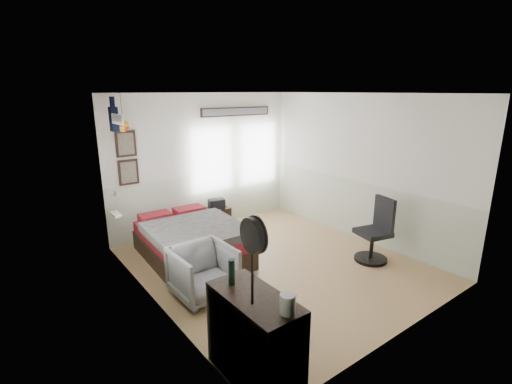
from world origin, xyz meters
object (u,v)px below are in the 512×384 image
(nightstand, at_px, (217,219))
(dresser, at_px, (255,337))
(armchair, at_px, (203,272))
(task_chair, at_px, (375,235))
(bed, at_px, (192,241))

(nightstand, bearing_deg, dresser, -117.85)
(nightstand, bearing_deg, armchair, -127.16)
(dresser, distance_m, task_chair, 3.29)
(armchair, height_order, task_chair, task_chair)
(bed, height_order, nightstand, bed)
(armchair, relative_size, task_chair, 0.74)
(armchair, bearing_deg, dresser, -102.01)
(dresser, relative_size, task_chair, 0.93)
(nightstand, relative_size, task_chair, 0.43)
(nightstand, xyz_separation_m, task_chair, (1.38, -2.75, 0.20))
(armchair, bearing_deg, task_chair, -14.41)
(dresser, xyz_separation_m, nightstand, (1.77, 3.67, -0.22))
(bed, relative_size, armchair, 2.58)
(dresser, height_order, armchair, dresser)
(dresser, height_order, task_chair, task_chair)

